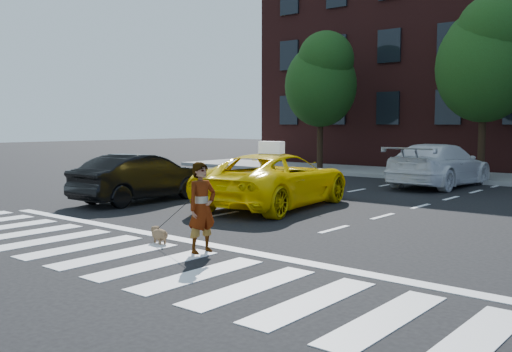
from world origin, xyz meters
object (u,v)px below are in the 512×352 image
(taxi, at_px, (276,180))
(dog, at_px, (159,234))
(black_sedan, at_px, (142,178))
(tree_left, at_px, (321,77))
(white_suv, at_px, (440,165))
(tree_mid, at_px, (486,56))
(woman, at_px, (202,208))

(taxi, distance_m, dog, 5.35)
(taxi, xyz_separation_m, black_sedan, (-3.60, -1.64, -0.04))
(tree_left, xyz_separation_m, dog, (6.80, -15.88, -4.26))
(tree_left, height_order, dog, tree_left)
(taxi, bearing_deg, white_suv, -108.35)
(tree_left, distance_m, white_suv, 8.48)
(black_sedan, bearing_deg, taxi, -156.69)
(tree_left, distance_m, tree_mid, 7.51)
(woman, bearing_deg, black_sedan, 66.23)
(taxi, height_order, white_suv, white_suv)
(white_suv, bearing_deg, taxi, 81.03)
(tree_mid, relative_size, taxi, 1.37)
(tree_left, relative_size, taxi, 1.25)
(tree_left, height_order, taxi, tree_left)
(tree_left, height_order, woman, tree_left)
(woman, bearing_deg, dog, 95.23)
(tree_mid, relative_size, dog, 13.22)
(white_suv, distance_m, dog, 12.87)
(tree_mid, height_order, woman, tree_mid)
(tree_mid, distance_m, dog, 16.57)
(black_sedan, xyz_separation_m, dog, (4.83, -3.54, -0.50))
(tree_mid, bearing_deg, dog, -92.53)
(tree_left, distance_m, taxi, 12.63)
(taxi, bearing_deg, dog, 95.69)
(taxi, bearing_deg, tree_left, -70.21)
(black_sedan, xyz_separation_m, woman, (6.00, -3.58, 0.10))
(black_sedan, bearing_deg, tree_mid, -115.32)
(woman, height_order, dog, woman)
(taxi, height_order, dog, taxi)
(white_suv, bearing_deg, black_sedan, 63.25)
(tree_mid, xyz_separation_m, black_sedan, (-5.53, -12.34, -4.17))
(tree_left, bearing_deg, tree_mid, -0.00)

